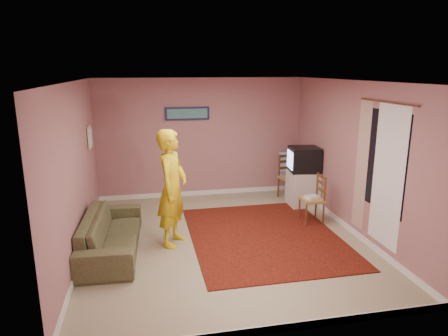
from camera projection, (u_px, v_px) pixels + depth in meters
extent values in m
plane|color=tan|center=(224.00, 240.00, 6.69)|extent=(5.00, 5.00, 0.00)
cube|color=#9D6769|center=(201.00, 138.00, 8.75)|extent=(4.50, 0.02, 2.60)
cube|color=#9D6769|center=(273.00, 221.00, 3.99)|extent=(4.50, 0.02, 2.60)
cube|color=#9D6769|center=(76.00, 171.00, 5.94)|extent=(0.02, 5.00, 2.60)
cube|color=#9D6769|center=(353.00, 158.00, 6.80)|extent=(0.02, 5.00, 2.60)
cube|color=white|center=(224.00, 81.00, 6.06)|extent=(4.50, 5.00, 0.02)
cube|color=white|center=(202.00, 193.00, 9.04)|extent=(4.50, 0.02, 0.10)
cube|color=white|center=(269.00, 329.00, 4.31)|extent=(4.50, 0.02, 0.10)
cube|color=white|center=(84.00, 248.00, 6.25)|extent=(0.02, 5.00, 0.10)
cube|color=white|center=(347.00, 227.00, 7.10)|extent=(0.02, 5.00, 0.10)
cube|color=black|center=(384.00, 161.00, 5.91)|extent=(0.01, 1.10, 1.50)
cube|color=white|center=(388.00, 177.00, 5.81)|extent=(0.01, 0.75, 2.10)
cube|color=beige|center=(362.00, 166.00, 6.47)|extent=(0.01, 0.35, 2.10)
cylinder|color=brown|center=(387.00, 102.00, 5.69)|extent=(0.02, 1.40, 0.02)
cube|color=#15183B|center=(187.00, 113.00, 8.53)|extent=(0.95, 0.03, 0.28)
cube|color=#32648B|center=(187.00, 114.00, 8.51)|extent=(0.86, 0.01, 0.20)
cube|color=beige|center=(90.00, 137.00, 7.41)|extent=(0.03, 0.38, 0.42)
cube|color=silver|center=(91.00, 137.00, 7.41)|extent=(0.01, 0.30, 0.34)
cube|color=black|center=(264.00, 236.00, 6.82)|extent=(2.48, 3.09, 0.02)
cube|color=silver|center=(303.00, 188.00, 8.28)|extent=(0.58, 0.52, 0.73)
cube|color=black|center=(304.00, 159.00, 8.13)|extent=(0.63, 0.59, 0.50)
cube|color=#8CB2F2|center=(290.00, 160.00, 8.10)|extent=(0.07, 0.42, 0.36)
cube|color=#A27B4F|center=(290.00, 177.00, 8.72)|extent=(0.52, 0.51, 0.05)
cube|color=brown|center=(291.00, 166.00, 8.66)|extent=(0.43, 0.14, 0.50)
cube|color=#B3B3B8|center=(291.00, 175.00, 8.71)|extent=(0.43, 0.35, 0.07)
cube|color=#87A7DD|center=(288.00, 162.00, 8.83)|extent=(0.41, 0.05, 0.43)
cube|color=#A27B4F|center=(312.00, 200.00, 7.35)|extent=(0.40, 0.42, 0.05)
cube|color=brown|center=(312.00, 187.00, 7.30)|extent=(0.05, 0.41, 0.47)
cube|color=white|center=(312.00, 197.00, 7.34)|extent=(0.29, 0.24, 0.05)
imported|color=brown|center=(111.00, 233.00, 6.19)|extent=(0.90, 2.10, 0.60)
imported|color=yellow|center=(172.00, 188.00, 6.33)|extent=(0.70, 0.81, 1.88)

